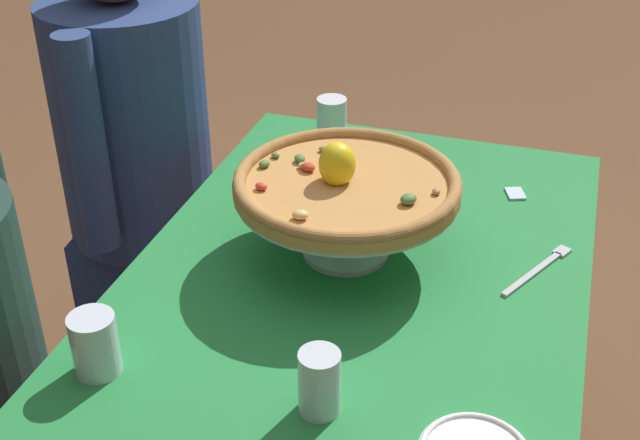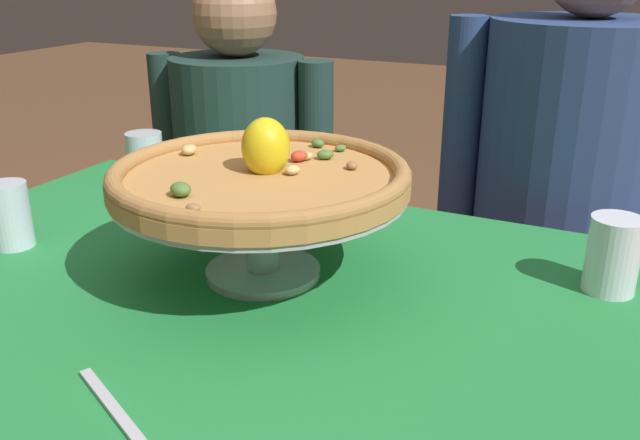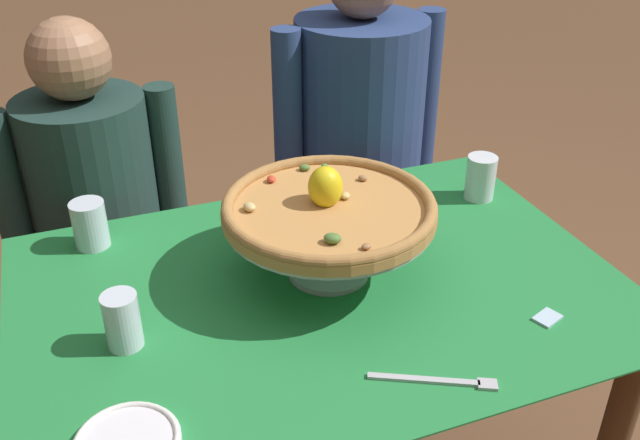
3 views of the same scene
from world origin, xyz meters
TOP-DOWN VIEW (x-y plane):
  - dining_table at (0.00, 0.00)m, footprint 1.18×0.82m
  - pizza_stand at (0.03, 0.04)m, footprint 0.41×0.41m
  - pizza at (0.03, 0.04)m, footprint 0.42×0.42m
  - water_glass_back_left at (-0.40, 0.32)m, footprint 0.07×0.07m
  - water_glass_side_left at (-0.38, -0.04)m, footprint 0.06×0.06m
  - water_glass_back_right at (0.49, 0.21)m, footprint 0.07×0.07m
  - dinner_fork at (0.09, -0.32)m, footprint 0.20×0.11m
  - sugar_packet at (0.36, -0.24)m, footprint 0.06×0.05m
  - diner_left at (-0.38, 0.63)m, footprint 0.47×0.35m
  - diner_right at (0.38, 0.68)m, footprint 0.53×0.40m

SIDE VIEW (x-z plane):
  - diner_left at x=-0.38m, z-range -0.03..1.10m
  - dining_table at x=0.00m, z-range 0.25..0.97m
  - diner_right at x=0.38m, z-range 0.00..1.24m
  - sugar_packet at x=0.36m, z-range 0.72..0.73m
  - dinner_fork at x=0.09m, z-range 0.72..0.73m
  - water_glass_back_left at x=-0.40m, z-range 0.72..0.82m
  - water_glass_side_left at x=-0.38m, z-range 0.72..0.82m
  - water_glass_back_right at x=0.49m, z-range 0.72..0.82m
  - pizza_stand at x=0.03m, z-range 0.76..0.89m
  - pizza at x=0.03m, z-range 0.83..0.92m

